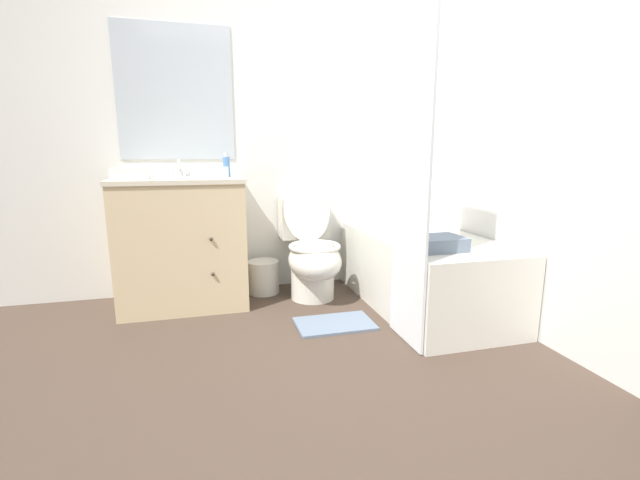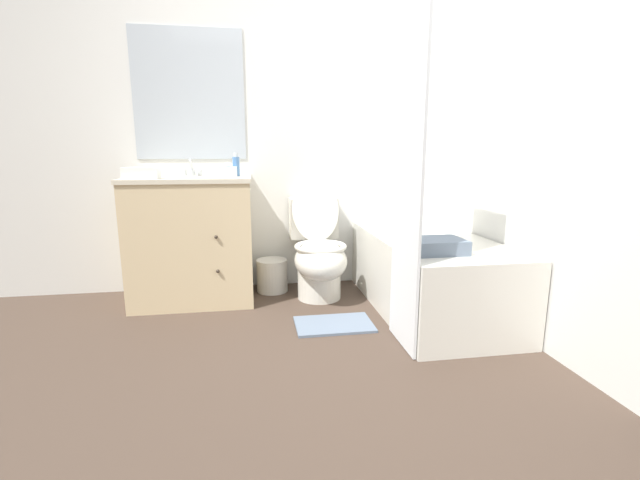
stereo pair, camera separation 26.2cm
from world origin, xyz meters
name	(u,v)px [view 1 (the left image)]	position (x,y,z in m)	size (l,w,h in m)	color
ground_plane	(346,379)	(0.00, 0.00, 0.00)	(14.00, 14.00, 0.00)	#47382D
wall_back	(282,128)	(-0.01, 1.59, 1.25)	(8.00, 0.06, 2.50)	silver
wall_right	(485,124)	(1.22, 0.78, 1.25)	(0.05, 2.57, 2.50)	silver
vanity_cabinet	(183,241)	(-0.77, 1.29, 0.46)	(0.86, 0.59, 0.90)	beige
sink_faucet	(180,171)	(-0.77, 1.48, 0.93)	(0.14, 0.12, 0.12)	silver
toilet	(312,254)	(0.13, 1.20, 0.33)	(0.38, 0.69, 0.88)	silver
bathtub	(421,270)	(0.83, 0.84, 0.26)	(0.71, 1.47, 0.51)	silver
shower_curtain	(412,175)	(0.47, 0.32, 0.95)	(0.02, 0.39, 1.88)	white
wastebasket	(263,277)	(-0.20, 1.39, 0.13)	(0.24, 0.24, 0.25)	silver
tissue_box	(219,171)	(-0.50, 1.34, 0.93)	(0.13, 0.12, 0.10)	silver
soap_dispenser	(227,166)	(-0.45, 1.37, 0.97)	(0.05, 0.05, 0.17)	#4C7AB2
hand_towel_folded	(130,174)	(-1.05, 1.14, 0.93)	(0.22, 0.14, 0.07)	white
bath_towel_folded	(436,243)	(0.68, 0.40, 0.55)	(0.31, 0.24, 0.08)	slate
bath_mat	(335,324)	(0.14, 0.64, 0.01)	(0.48, 0.31, 0.02)	slate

